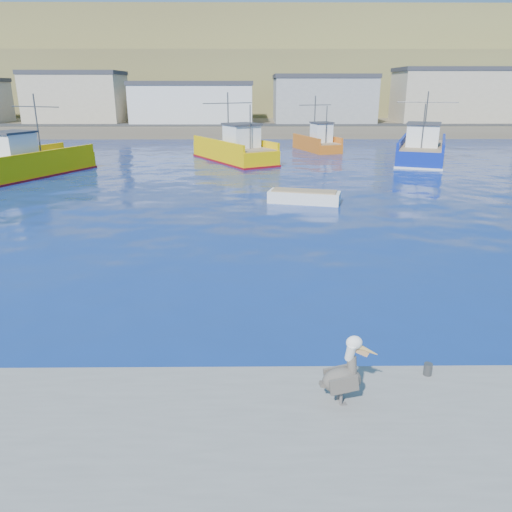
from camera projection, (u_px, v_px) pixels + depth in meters
The scene contains 9 objects.
ground at pixel (290, 328), 15.18m from camera, with size 260.00×260.00×0.00m, color #070F52.
dock_bollards at pixel (327, 370), 11.76m from camera, with size 36.20×0.20×0.30m.
far_shore at pixel (256, 77), 115.62m from camera, with size 200.00×81.00×24.00m.
trawler_yellow_a at pixel (29, 163), 40.48m from camera, with size 7.96×11.65×6.49m.
trawler_yellow_b at pixel (235, 151), 48.52m from camera, with size 8.87×11.63×6.50m.
trawler_blue at pixel (422, 150), 48.51m from camera, with size 8.01×12.52×6.58m.
boat_orange at pixel (318, 142), 56.47m from camera, with size 4.99×7.96×5.97m.
skiff_mid at pixel (304, 198), 31.42m from camera, with size 4.70×2.63×0.97m.
pelican at pixel (344, 375), 10.61m from camera, with size 1.28×0.62×1.57m.
Camera 1 is at (-1.17, -13.64, 6.99)m, focal length 35.00 mm.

